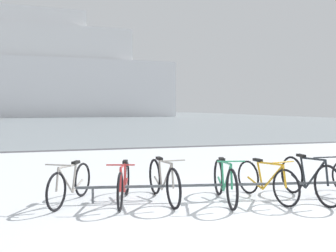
{
  "coord_description": "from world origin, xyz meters",
  "views": [
    {
      "loc": [
        -2.37,
        -4.16,
        1.66
      ],
      "look_at": [
        -0.04,
        4.44,
        1.2
      ],
      "focal_mm": 37.47,
      "sensor_mm": 36.0,
      "label": 1
    }
  ],
  "objects_px": {
    "bicycle_0": "(70,184)",
    "bicycle_3": "(225,182)",
    "bicycle_1": "(124,183)",
    "bicycle_4": "(266,181)",
    "bicycle_5": "(309,179)",
    "bicycle_2": "(163,181)",
    "ferry_ship": "(21,73)"
  },
  "relations": [
    {
      "from": "bicycle_0",
      "to": "bicycle_3",
      "type": "height_order",
      "value": "bicycle_3"
    },
    {
      "from": "bicycle_1",
      "to": "bicycle_4",
      "type": "distance_m",
      "value": 2.55
    },
    {
      "from": "bicycle_3",
      "to": "bicycle_5",
      "type": "relative_size",
      "value": 0.94
    },
    {
      "from": "bicycle_0",
      "to": "bicycle_5",
      "type": "height_order",
      "value": "bicycle_5"
    },
    {
      "from": "bicycle_3",
      "to": "bicycle_4",
      "type": "height_order",
      "value": "bicycle_3"
    },
    {
      "from": "bicycle_5",
      "to": "bicycle_2",
      "type": "bearing_deg",
      "value": 166.87
    },
    {
      "from": "bicycle_1",
      "to": "bicycle_2",
      "type": "relative_size",
      "value": 0.95
    },
    {
      "from": "bicycle_3",
      "to": "ferry_ship",
      "type": "height_order",
      "value": "ferry_ship"
    },
    {
      "from": "bicycle_2",
      "to": "ferry_ship",
      "type": "distance_m",
      "value": 62.93
    },
    {
      "from": "bicycle_2",
      "to": "bicycle_5",
      "type": "height_order",
      "value": "bicycle_5"
    },
    {
      "from": "ferry_ship",
      "to": "bicycle_5",
      "type": "bearing_deg",
      "value": -78.18
    },
    {
      "from": "bicycle_1",
      "to": "bicycle_2",
      "type": "xyz_separation_m",
      "value": [
        0.7,
        -0.08,
        0.02
      ]
    },
    {
      "from": "bicycle_0",
      "to": "bicycle_3",
      "type": "relative_size",
      "value": 0.88
    },
    {
      "from": "bicycle_1",
      "to": "bicycle_4",
      "type": "xyz_separation_m",
      "value": [
        2.51,
        -0.48,
        0.0
      ]
    },
    {
      "from": "bicycle_3",
      "to": "bicycle_4",
      "type": "xyz_separation_m",
      "value": [
        0.78,
        -0.05,
        -0.01
      ]
    },
    {
      "from": "bicycle_3",
      "to": "ferry_ship",
      "type": "relative_size",
      "value": 0.03
    },
    {
      "from": "bicycle_0",
      "to": "bicycle_1",
      "type": "bearing_deg",
      "value": -13.27
    },
    {
      "from": "bicycle_1",
      "to": "bicycle_3",
      "type": "xyz_separation_m",
      "value": [
        1.72,
        -0.43,
        0.02
      ]
    },
    {
      "from": "bicycle_0",
      "to": "bicycle_4",
      "type": "distance_m",
      "value": 3.48
    },
    {
      "from": "bicycle_2",
      "to": "bicycle_4",
      "type": "xyz_separation_m",
      "value": [
        1.81,
        -0.4,
        -0.02
      ]
    },
    {
      "from": "bicycle_0",
      "to": "bicycle_4",
      "type": "relative_size",
      "value": 0.88
    },
    {
      "from": "bicycle_4",
      "to": "bicycle_5",
      "type": "height_order",
      "value": "bicycle_5"
    },
    {
      "from": "bicycle_4",
      "to": "bicycle_5",
      "type": "relative_size",
      "value": 0.94
    },
    {
      "from": "bicycle_0",
      "to": "ferry_ship",
      "type": "distance_m",
      "value": 62.4
    },
    {
      "from": "bicycle_5",
      "to": "ferry_ship",
      "type": "relative_size",
      "value": 0.03
    },
    {
      "from": "bicycle_5",
      "to": "ferry_ship",
      "type": "xyz_separation_m",
      "value": [
        -13.01,
        62.19,
        7.57
      ]
    },
    {
      "from": "bicycle_2",
      "to": "bicycle_1",
      "type": "bearing_deg",
      "value": 173.42
    },
    {
      "from": "bicycle_0",
      "to": "bicycle_3",
      "type": "bearing_deg",
      "value": -13.66
    },
    {
      "from": "bicycle_2",
      "to": "bicycle_4",
      "type": "height_order",
      "value": "bicycle_2"
    },
    {
      "from": "bicycle_0",
      "to": "bicycle_4",
      "type": "xyz_separation_m",
      "value": [
        3.41,
        -0.69,
        0.01
      ]
    },
    {
      "from": "bicycle_1",
      "to": "bicycle_3",
      "type": "height_order",
      "value": "bicycle_3"
    },
    {
      "from": "bicycle_0",
      "to": "bicycle_2",
      "type": "relative_size",
      "value": 0.84
    }
  ]
}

